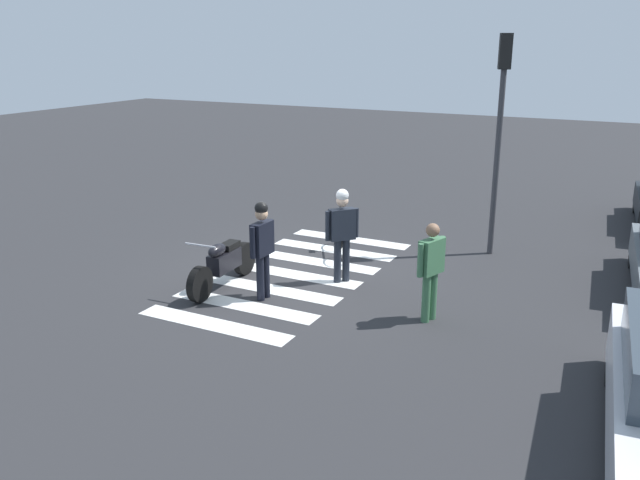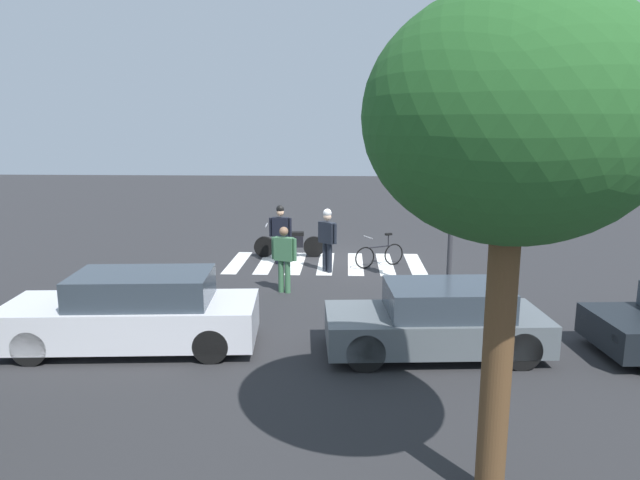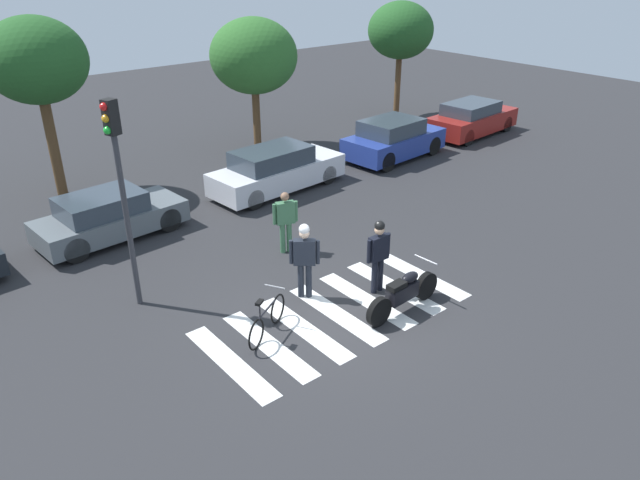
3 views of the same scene
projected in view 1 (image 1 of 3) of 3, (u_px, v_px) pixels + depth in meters
ground_plane at (294, 274)px, 13.17m from camera, size 60.00×60.00×0.00m
police_motorcycle at (223, 264)px, 12.39m from camera, size 2.23×0.62×1.04m
leaning_bicycle at (343, 238)px, 14.29m from camera, size 1.46×0.84×0.98m
officer_on_foot at (262, 243)px, 11.66m from camera, size 0.68×0.24×1.80m
officer_by_motorcycle at (342, 229)px, 12.49m from camera, size 0.54×0.47×1.82m
pedestrian_bystander at (431, 266)px, 10.77m from camera, size 0.64×0.34×1.67m
crosswalk_stripes at (294, 274)px, 13.17m from camera, size 5.85×2.82×0.01m
traffic_light_pole at (501, 111)px, 13.59m from camera, size 0.36×0.31×4.60m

